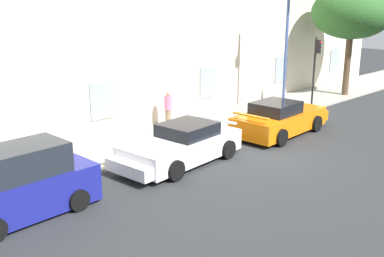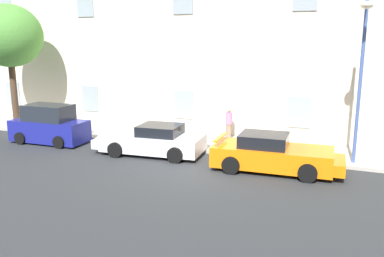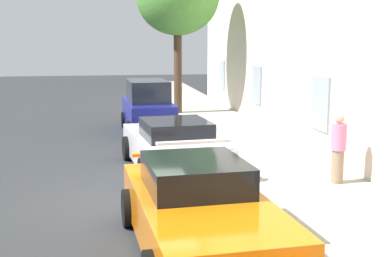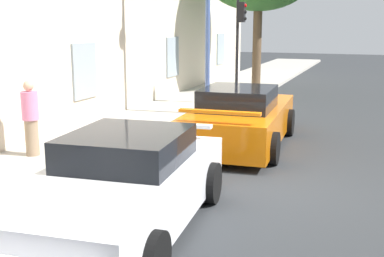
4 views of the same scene
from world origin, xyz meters
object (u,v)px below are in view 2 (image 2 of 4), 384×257
(sportscar_yellow_flank, at_px, (276,155))
(hatchback_parked, at_px, (49,126))
(street_lamp, at_px, (363,55))
(tree_near_kerb, at_px, (9,36))
(sportscar_red_lead, at_px, (150,141))
(pedestrian_admiring, at_px, (229,123))

(sportscar_yellow_flank, xyz_separation_m, hatchback_parked, (-11.27, 0.13, 0.22))
(street_lamp, bearing_deg, tree_near_kerb, 178.89)
(sportscar_yellow_flank, bearing_deg, street_lamp, 27.90)
(sportscar_yellow_flank, height_order, street_lamp, street_lamp)
(tree_near_kerb, distance_m, street_lamp, 17.96)
(sportscar_red_lead, xyz_separation_m, tree_near_kerb, (-9.48, 1.55, 4.61))
(sportscar_red_lead, relative_size, pedestrian_admiring, 3.16)
(sportscar_red_lead, relative_size, hatchback_parked, 1.29)
(tree_near_kerb, xyz_separation_m, pedestrian_admiring, (12.06, 1.91, -4.26))
(tree_near_kerb, bearing_deg, pedestrian_admiring, 8.99)
(sportscar_red_lead, relative_size, tree_near_kerb, 0.74)
(sportscar_yellow_flank, distance_m, tree_near_kerb, 15.95)
(sportscar_red_lead, distance_m, sportscar_yellow_flank, 5.70)
(sportscar_yellow_flank, xyz_separation_m, street_lamp, (2.77, 1.47, 3.82))
(sportscar_red_lead, height_order, pedestrian_admiring, pedestrian_admiring)
(tree_near_kerb, distance_m, pedestrian_admiring, 12.93)
(hatchback_parked, relative_size, pedestrian_admiring, 2.45)
(hatchback_parked, relative_size, street_lamp, 0.61)
(tree_near_kerb, relative_size, street_lamp, 1.07)
(sportscar_red_lead, height_order, sportscar_yellow_flank, sportscar_yellow_flank)
(hatchback_parked, xyz_separation_m, pedestrian_admiring, (8.15, 3.59, 0.10))
(sportscar_yellow_flank, height_order, pedestrian_admiring, pedestrian_admiring)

